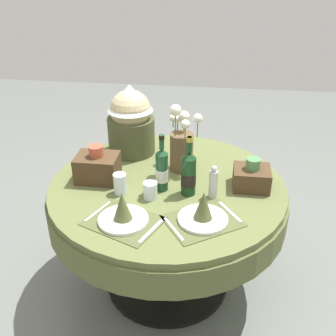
{
  "coord_description": "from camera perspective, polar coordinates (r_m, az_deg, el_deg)",
  "views": [
    {
      "loc": [
        0.25,
        -1.91,
        1.88
      ],
      "look_at": [
        0.0,
        0.03,
        0.8
      ],
      "focal_mm": 43.66,
      "sensor_mm": 36.0,
      "label": 1
    }
  ],
  "objects": [
    {
      "name": "place_setting_right",
      "position": [
        1.94,
        4.92,
        -6.26
      ],
      "size": [
        0.43,
        0.4,
        0.16
      ],
      "color": "#4E562F",
      "rests_on": "dining_table"
    },
    {
      "name": "tumbler_near_right",
      "position": [
        2.1,
        -2.48,
        -3.13
      ],
      "size": [
        0.07,
        0.07,
        0.09
      ],
      "primitive_type": "cylinder",
      "color": "silver",
      "rests_on": "dining_table"
    },
    {
      "name": "gift_tub_back_left",
      "position": [
        2.51,
        -5.24,
        7.05
      ],
      "size": [
        0.29,
        0.29,
        0.44
      ],
      "color": "#474C2D",
      "rests_on": "dining_table"
    },
    {
      "name": "tumbler_mid",
      "position": [
        2.15,
        -6.72,
        -2.2
      ],
      "size": [
        0.07,
        0.07,
        0.11
      ],
      "primitive_type": "cylinder",
      "color": "silver",
      "rests_on": "dining_table"
    },
    {
      "name": "dining_table",
      "position": [
        2.32,
        -0.1,
        -5.01
      ],
      "size": [
        1.32,
        1.32,
        0.72
      ],
      "color": "#5B6638",
      "rests_on": "ground"
    },
    {
      "name": "wine_bottle_rear",
      "position": [
        2.1,
        2.89,
        -0.7
      ],
      "size": [
        0.08,
        0.08,
        0.33
      ],
      "color": "#143819",
      "rests_on": "dining_table"
    },
    {
      "name": "flower_vase",
      "position": [
        2.32,
        1.91,
        3.2
      ],
      "size": [
        0.19,
        0.2,
        0.41
      ],
      "color": "brown",
      "rests_on": "dining_table"
    },
    {
      "name": "place_setting_left",
      "position": [
        1.94,
        -6.32,
        -6.34
      ],
      "size": [
        0.42,
        0.37,
        0.16
      ],
      "color": "#4E562F",
      "rests_on": "dining_table"
    },
    {
      "name": "woven_basket_side_right",
      "position": [
        2.23,
        11.59,
        -1.19
      ],
      "size": [
        0.19,
        0.17,
        0.17
      ],
      "color": "#47331E",
      "rests_on": "dining_table"
    },
    {
      "name": "wine_bottle_left",
      "position": [
        2.14,
        -0.86,
        -0.2
      ],
      "size": [
        0.07,
        0.07,
        0.32
      ],
      "color": "#194223",
      "rests_on": "dining_table"
    },
    {
      "name": "woven_basket_side_left",
      "position": [
        2.28,
        -9.83,
        0.15
      ],
      "size": [
        0.23,
        0.18,
        0.2
      ],
      "color": "#47331E",
      "rests_on": "dining_table"
    },
    {
      "name": "ground",
      "position": [
        2.69,
        -0.09,
        -15.43
      ],
      "size": [
        8.0,
        8.0,
        0.0
      ],
      "primitive_type": "plane",
      "color": "slate"
    },
    {
      "name": "pepper_mill",
      "position": [
        2.1,
        6.35,
        -2.09
      ],
      "size": [
        0.04,
        0.04,
        0.18
      ],
      "color": "#B7B2AD",
      "rests_on": "dining_table"
    }
  ]
}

